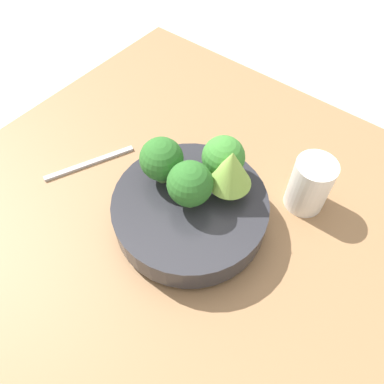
# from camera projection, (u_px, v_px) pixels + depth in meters

# --- Properties ---
(ground_plane) EXTENTS (6.00, 6.00, 0.00)m
(ground_plane) POSITION_uv_depth(u_px,v_px,m) (184.00, 230.00, 0.69)
(ground_plane) COLOR #ADA89E
(table) EXTENTS (0.87, 0.88, 0.04)m
(table) POSITION_uv_depth(u_px,v_px,m) (184.00, 224.00, 0.68)
(table) COLOR olive
(table) RESTS_ON ground_plane
(bowl) EXTENTS (0.26, 0.26, 0.06)m
(bowl) POSITION_uv_depth(u_px,v_px,m) (192.00, 208.00, 0.63)
(bowl) COLOR #28282D
(bowl) RESTS_ON table
(romanesco_piece_far) EXTENTS (0.07, 0.07, 0.10)m
(romanesco_piece_far) POSITION_uv_depth(u_px,v_px,m) (231.00, 169.00, 0.56)
(romanesco_piece_far) COLOR #6BA34C
(romanesco_piece_far) RESTS_ON bowl
(broccoli_floret_left) EXTENTS (0.07, 0.07, 0.08)m
(broccoli_floret_left) POSITION_uv_depth(u_px,v_px,m) (223.00, 157.00, 0.60)
(broccoli_floret_left) COLOR #6BA34C
(broccoli_floret_left) RESTS_ON bowl
(broccoli_floret_front) EXTENTS (0.07, 0.07, 0.08)m
(broccoli_floret_front) POSITION_uv_depth(u_px,v_px,m) (162.00, 160.00, 0.59)
(broccoli_floret_front) COLOR #609347
(broccoli_floret_front) RESTS_ON bowl
(broccoli_floret_center) EXTENTS (0.07, 0.07, 0.08)m
(broccoli_floret_center) POSITION_uv_depth(u_px,v_px,m) (192.00, 182.00, 0.57)
(broccoli_floret_center) COLOR #6BA34C
(broccoli_floret_center) RESTS_ON bowl
(cup) EXTENTS (0.07, 0.07, 0.10)m
(cup) POSITION_uv_depth(u_px,v_px,m) (310.00, 185.00, 0.64)
(cup) COLOR silver
(cup) RESTS_ON table
(fork) EXTENTS (0.17, 0.08, 0.01)m
(fork) POSITION_uv_depth(u_px,v_px,m) (90.00, 163.00, 0.73)
(fork) COLOR #B2B2B7
(fork) RESTS_ON table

